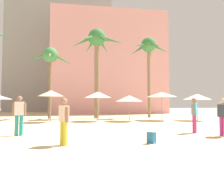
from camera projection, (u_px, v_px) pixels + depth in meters
name	position (u px, v px, depth m)	size (l,w,h in m)	color
ground	(155.00, 166.00, 5.31)	(120.00, 120.00, 0.00)	beige
hotel_pink	(107.00, 66.00, 36.60)	(16.64, 10.49, 14.90)	pink
hotel_tower_gray	(62.00, 26.00, 45.20)	(18.37, 11.26, 33.42)	gray
palm_tree_far_left	(50.00, 58.00, 22.32)	(4.57, 4.58, 6.94)	brown
palm_tree_left	(97.00, 46.00, 23.05)	(5.28, 4.88, 8.99)	#896B4C
palm_tree_center	(149.00, 50.00, 23.94)	(4.33, 4.34, 8.36)	#896B4C
cafe_umbrella_0	(129.00, 98.00, 18.84)	(2.30, 2.30, 2.12)	gray
cafe_umbrella_1	(162.00, 95.00, 19.87)	(2.67, 2.67, 2.44)	gray
cafe_umbrella_2	(51.00, 93.00, 17.95)	(2.03, 2.03, 2.48)	gray
cafe_umbrella_4	(98.00, 95.00, 18.89)	(2.24, 2.24, 2.42)	gray
cafe_umbrella_5	(197.00, 97.00, 19.61)	(2.36, 2.36, 2.27)	gray
beach_towel	(174.00, 143.00, 8.32)	(1.75, 1.04, 0.01)	white
backpack	(152.00, 138.00, 8.30)	(0.34, 0.35, 0.42)	#276385
person_mid_center	(194.00, 114.00, 11.35)	(0.45, 0.53, 1.73)	#B7337F
person_near_left	(223.00, 116.00, 10.20)	(0.34, 0.60, 1.68)	#B7337F
person_far_left	(19.00, 114.00, 10.41)	(0.61, 0.28, 1.80)	teal
person_far_right	(64.00, 119.00, 8.01)	(0.39, 0.57, 1.65)	gold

